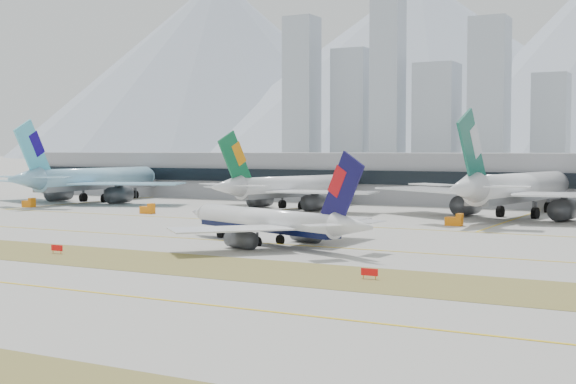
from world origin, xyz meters
The scene contains 12 objects.
ground centered at (0.00, 0.00, 0.00)m, with size 3000.00×3000.00×0.00m, color #9D9993.
taxiing_airliner centered at (13.84, -6.74, 3.85)m, with size 45.36×38.31×15.96m.
widebody_korean centered at (-88.93, 63.80, 6.58)m, with size 69.40×67.73×24.73m.
widebody_eva centered at (-22.43, 67.66, 5.59)m, with size 57.30×57.13×21.03m.
widebody_cathay centered at (37.93, 66.71, 6.62)m, with size 68.94×68.22×24.91m.
terminal centered at (0.00, 114.84, 7.50)m, with size 280.00×43.10×15.00m.
hold_sign_left centered at (-9.75, -32.00, 0.88)m, with size 2.20×0.15×1.35m.
hold_sign_right centered at (41.79, -32.00, 0.88)m, with size 2.20×0.15×1.35m.
gse_c centered at (30.88, 41.43, 1.05)m, with size 3.55×2.00×2.60m.
gse_a centered at (-89.51, 39.24, 1.05)m, with size 3.55×2.00×2.60m.
gse_b centered at (-46.03, 36.60, 1.05)m, with size 3.55×2.00×2.60m.
city_skyline centered at (-106.76, 453.42, 49.80)m, with size 342.00×49.80×140.00m.
Camera 1 is at (79.08, -122.85, 15.87)m, focal length 50.00 mm.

